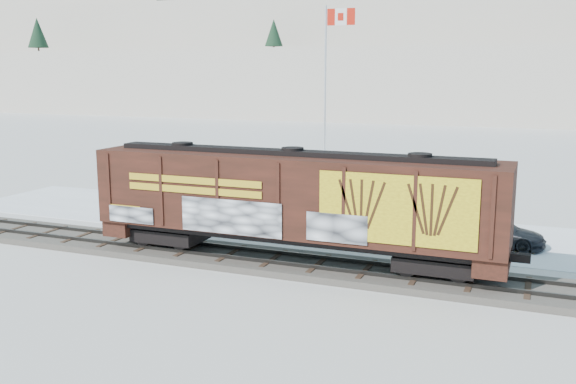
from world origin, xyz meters
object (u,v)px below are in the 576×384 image
at_px(hopper_railcar, 293,199).
at_px(flagpole, 326,129).
at_px(car_dark, 497,232).
at_px(car_silver, 166,201).
at_px(car_white, 383,224).

relative_size(hopper_railcar, flagpole, 1.42).
bearing_deg(car_dark, flagpole, 63.99).
xyz_separation_m(flagpole, car_silver, (-6.56, -8.48, -3.57)).
relative_size(hopper_railcar, car_dark, 3.89).
relative_size(flagpole, car_white, 2.59).
xyz_separation_m(car_silver, car_dark, (17.64, 0.47, -0.22)).
bearing_deg(flagpole, car_dark, -35.85).
bearing_deg(hopper_railcar, car_silver, 148.33).
bearing_deg(flagpole, car_white, -56.72).
relative_size(hopper_railcar, car_white, 3.67).
height_order(flagpole, car_white, flagpole).
distance_m(hopper_railcar, car_white, 6.50).
distance_m(flagpole, car_white, 11.42).
relative_size(flagpole, car_silver, 2.38).
xyz_separation_m(flagpole, car_white, (5.94, -9.04, -3.67)).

